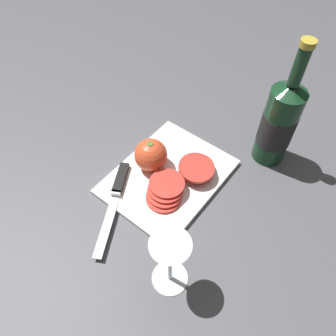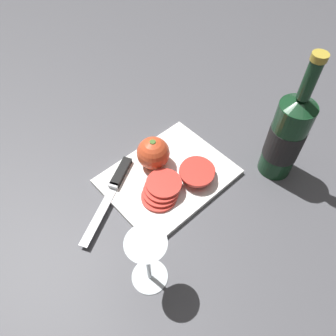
% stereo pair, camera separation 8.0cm
% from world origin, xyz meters
% --- Properties ---
extents(ground_plane, '(3.00, 3.00, 0.00)m').
position_xyz_m(ground_plane, '(0.00, 0.00, 0.00)').
color(ground_plane, '#4C4C51').
extents(cutting_board, '(0.31, 0.24, 0.01)m').
position_xyz_m(cutting_board, '(0.05, 0.03, 0.01)').
color(cutting_board, white).
rests_on(cutting_board, ground_plane).
extents(wine_bottle, '(0.08, 0.08, 0.34)m').
position_xyz_m(wine_bottle, '(-0.17, 0.20, 0.12)').
color(wine_bottle, '#14381E').
rests_on(wine_bottle, ground_plane).
extents(wine_glass, '(0.08, 0.08, 0.16)m').
position_xyz_m(wine_glass, '(0.25, 0.19, 0.11)').
color(wine_glass, silver).
rests_on(wine_glass, ground_plane).
extents(whole_tomato, '(0.08, 0.08, 0.08)m').
position_xyz_m(whole_tomato, '(0.06, -0.02, 0.05)').
color(whole_tomato, '#DB4C28').
rests_on(whole_tomato, cutting_board).
extents(knife, '(0.23, 0.14, 0.01)m').
position_xyz_m(knife, '(0.16, -0.04, 0.02)').
color(knife, silver).
rests_on(knife, cutting_board).
extents(tomato_slice_stack_near, '(0.11, 0.10, 0.03)m').
position_xyz_m(tomato_slice_stack_near, '(-0.00, 0.08, 0.03)').
color(tomato_slice_stack_near, red).
rests_on(tomato_slice_stack_near, cutting_board).
extents(tomato_slice_stack_far, '(0.11, 0.10, 0.03)m').
position_xyz_m(tomato_slice_stack_far, '(0.10, 0.06, 0.03)').
color(tomato_slice_stack_far, red).
rests_on(tomato_slice_stack_far, cutting_board).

